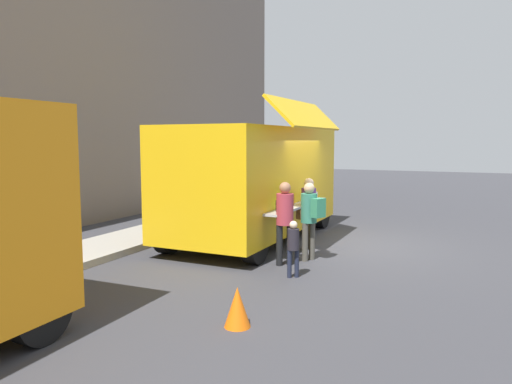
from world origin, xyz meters
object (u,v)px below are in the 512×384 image
at_px(traffic_cone_orange, 237,307).
at_px(trash_bin, 237,201).
at_px(customer_front_ordering, 308,207).
at_px(child_near_queue, 293,244).
at_px(customer_rear_waiting, 285,216).
at_px(customer_mid_with_backpack, 310,213).
at_px(food_truck_main, 255,179).

height_order(traffic_cone_orange, trash_bin, trash_bin).
bearing_deg(customer_front_ordering, trash_bin, -27.64).
bearing_deg(child_near_queue, traffic_cone_orange, 146.52).
distance_m(customer_front_ordering, customer_rear_waiting, 1.52).
relative_size(customer_front_ordering, customer_rear_waiting, 0.98).
bearing_deg(trash_bin, customer_front_ordering, -137.21).
distance_m(customer_mid_with_backpack, child_near_queue, 1.37).
height_order(trash_bin, customer_front_ordering, customer_front_ordering).
xyz_separation_m(trash_bin, child_near_queue, (-6.50, -4.37, 0.20)).
bearing_deg(customer_rear_waiting, traffic_cone_orange, 149.68).
bearing_deg(customer_front_ordering, food_truck_main, -0.58).
bearing_deg(food_truck_main, trash_bin, 33.45).
distance_m(customer_front_ordering, child_near_queue, 2.35).
distance_m(traffic_cone_orange, customer_front_ordering, 4.87).
relative_size(traffic_cone_orange, child_near_queue, 0.52).
height_order(food_truck_main, customer_front_ordering, food_truck_main).
bearing_deg(customer_mid_with_backpack, trash_bin, -26.29).
xyz_separation_m(customer_front_ordering, child_near_queue, (-2.28, -0.46, -0.35)).
bearing_deg(trash_bin, food_truck_main, -147.47).
distance_m(traffic_cone_orange, child_near_queue, 2.53).
relative_size(traffic_cone_orange, trash_bin, 0.64).
distance_m(food_truck_main, trash_bin, 4.46).
distance_m(trash_bin, child_near_queue, 7.84).
bearing_deg(child_near_queue, trash_bin, -1.99).
xyz_separation_m(customer_front_ordering, customer_rear_waiting, (-1.52, -0.01, 0.03)).
relative_size(customer_rear_waiting, child_near_queue, 1.60).
relative_size(food_truck_main, customer_rear_waiting, 3.51).
xyz_separation_m(customer_front_ordering, customer_mid_with_backpack, (-0.97, -0.36, 0.02)).
xyz_separation_m(customer_mid_with_backpack, child_near_queue, (-1.31, -0.10, -0.37)).
xyz_separation_m(customer_mid_with_backpack, customer_rear_waiting, (-0.55, 0.35, 0.00)).
relative_size(traffic_cone_orange, customer_rear_waiting, 0.33).
relative_size(traffic_cone_orange, customer_mid_with_backpack, 0.34).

